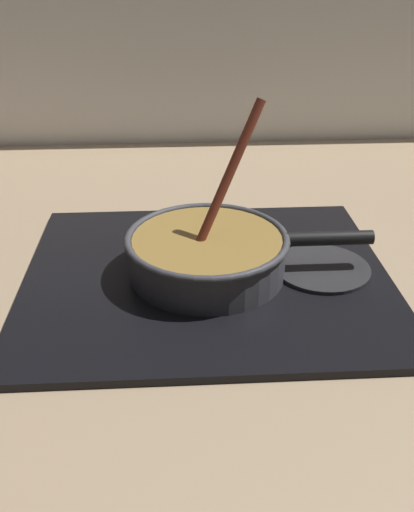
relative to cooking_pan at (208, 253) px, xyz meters
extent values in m
cube|color=#9E8466|center=(0.03, -0.09, -0.07)|extent=(2.40, 1.60, 0.04)
cube|color=silver|center=(0.03, 0.70, 0.23)|extent=(2.40, 0.02, 0.55)
cube|color=black|center=(0.00, 0.00, -0.04)|extent=(0.56, 0.48, 0.01)
torus|color=#592D0C|center=(0.00, 0.00, -0.03)|extent=(0.20, 0.20, 0.01)
cylinder|color=#262628|center=(0.18, 0.00, -0.03)|extent=(0.15, 0.15, 0.01)
cylinder|color=#38383D|center=(0.00, 0.00, -0.01)|extent=(0.24, 0.24, 0.06)
cylinder|color=olive|center=(0.00, 0.00, 0.00)|extent=(0.23, 0.23, 0.05)
torus|color=#38383D|center=(0.00, 0.00, 0.02)|extent=(0.25, 0.25, 0.01)
cylinder|color=black|center=(0.18, 0.00, 0.02)|extent=(0.13, 0.02, 0.02)
cylinder|color=beige|center=(-0.05, -0.06, 0.01)|extent=(0.03, 0.03, 0.01)
cylinder|color=#E5CC7A|center=(0.01, 0.00, 0.01)|extent=(0.03, 0.03, 0.01)
cylinder|color=#EDD88C|center=(0.03, 0.04, 0.01)|extent=(0.03, 0.03, 0.01)
cylinder|color=#E5CC7A|center=(-0.02, -0.04, 0.01)|extent=(0.04, 0.04, 0.01)
cylinder|color=beige|center=(0.05, -0.02, 0.01)|extent=(0.03, 0.03, 0.01)
cylinder|color=#E5CC7A|center=(-0.09, 0.04, 0.01)|extent=(0.03, 0.03, 0.01)
cylinder|color=beige|center=(0.00, -0.07, 0.01)|extent=(0.03, 0.03, 0.01)
cylinder|color=maroon|center=(0.03, 0.01, 0.12)|extent=(0.11, 0.06, 0.22)
cube|color=brown|center=(-0.02, -0.01, 0.01)|extent=(0.05, 0.04, 0.01)
camera|label=1|loc=(-0.05, -0.76, 0.41)|focal=39.97mm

